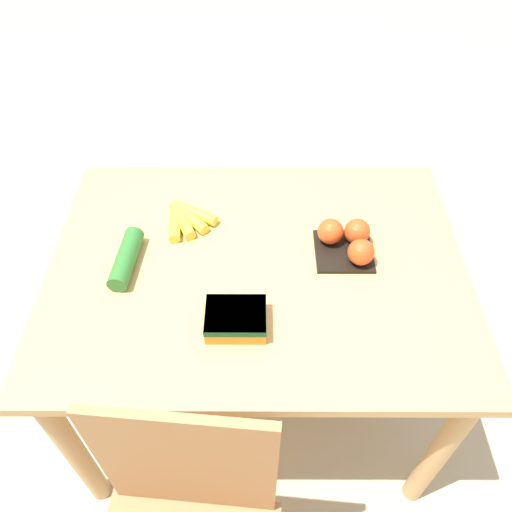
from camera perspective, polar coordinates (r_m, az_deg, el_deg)
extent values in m
plane|color=#B7A88E|center=(1.99, 0.00, -14.96)|extent=(12.00, 12.00, 0.00)
cube|color=tan|center=(1.40, 0.00, -1.24)|extent=(1.16, 0.87, 0.03)
cylinder|color=tan|center=(1.99, 15.18, -0.08)|extent=(0.06, 0.06, 0.70)
cylinder|color=tan|center=(1.99, -15.11, -0.01)|extent=(0.06, 0.06, 0.70)
cylinder|color=tan|center=(1.60, 20.13, -20.23)|extent=(0.06, 0.06, 0.70)
cylinder|color=tan|center=(1.61, -20.18, -20.13)|extent=(0.06, 0.06, 0.70)
cube|color=#A87547|center=(1.16, -8.06, -22.50)|extent=(0.39, 0.05, 0.46)
sphere|color=brown|center=(1.55, -9.33, 5.75)|extent=(0.03, 0.03, 0.03)
cylinder|color=yellow|center=(1.50, -9.36, 3.88)|extent=(0.05, 0.15, 0.03)
cylinder|color=yellow|center=(1.50, -8.48, 4.05)|extent=(0.09, 0.15, 0.03)
cylinder|color=yellow|center=(1.50, -7.69, 4.39)|extent=(0.12, 0.13, 0.03)
cylinder|color=yellow|center=(1.51, -7.08, 4.87)|extent=(0.14, 0.10, 0.03)
cube|color=black|center=(1.43, 9.85, 0.54)|extent=(0.16, 0.16, 0.01)
sphere|color=#DB4C1E|center=(1.43, 11.38, 2.78)|extent=(0.07, 0.07, 0.07)
sphere|color=#DB4C1E|center=(1.42, 8.40, 2.81)|extent=(0.07, 0.07, 0.07)
sphere|color=#DB4C1E|center=(1.38, 11.78, 0.57)|extent=(0.07, 0.07, 0.07)
cube|color=orange|center=(1.24, -2.44, -7.21)|extent=(0.15, 0.11, 0.05)
cube|color=#145123|center=(1.22, -2.47, -6.75)|extent=(0.15, 0.12, 0.02)
cylinder|color=#2D702D|center=(1.41, -14.72, -0.27)|extent=(0.07, 0.20, 0.05)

